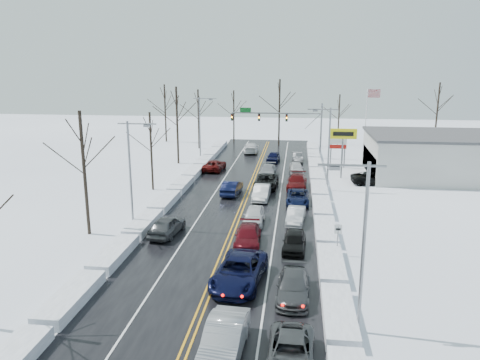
# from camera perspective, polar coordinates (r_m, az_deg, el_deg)

# --- Properties ---
(ground) EXTENTS (160.00, 160.00, 0.00)m
(ground) POSITION_cam_1_polar(r_m,az_deg,el_deg) (42.64, -0.19, -4.42)
(ground) COLOR white
(ground) RESTS_ON ground
(road_surface) EXTENTS (14.00, 84.00, 0.01)m
(road_surface) POSITION_cam_1_polar(r_m,az_deg,el_deg) (44.53, 0.13, -3.61)
(road_surface) COLOR black
(road_surface) RESTS_ON ground
(snow_bank_left) EXTENTS (1.69, 72.00, 0.72)m
(snow_bank_left) POSITION_cam_1_polar(r_m,az_deg,el_deg) (46.02, -9.32, -3.22)
(snow_bank_left) COLOR white
(snow_bank_left) RESTS_ON ground
(snow_bank_right) EXTENTS (1.69, 72.00, 0.72)m
(snow_bank_right) POSITION_cam_1_polar(r_m,az_deg,el_deg) (44.31, 9.96, -3.92)
(snow_bank_right) COLOR white
(snow_bank_right) RESTS_ON ground
(traffic_signal_mast) EXTENTS (13.28, 0.39, 8.00)m
(traffic_signal_mast) POSITION_cam_1_polar(r_m,az_deg,el_deg) (68.61, 5.65, 7.25)
(traffic_signal_mast) COLOR slate
(traffic_signal_mast) RESTS_ON ground
(tires_plus_sign) EXTENTS (3.20, 0.34, 6.00)m
(tires_plus_sign) POSITION_cam_1_polar(r_m,az_deg,el_deg) (57.03, 12.44, 5.12)
(tires_plus_sign) COLOR slate
(tires_plus_sign) RESTS_ON ground
(used_vehicles_sign) EXTENTS (2.20, 0.22, 4.65)m
(used_vehicles_sign) POSITION_cam_1_polar(r_m,az_deg,el_deg) (63.19, 11.88, 4.46)
(used_vehicles_sign) COLOR slate
(used_vehicles_sign) RESTS_ON ground
(speed_limit_sign) EXTENTS (0.55, 0.09, 2.35)m
(speed_limit_sign) POSITION_cam_1_polar(r_m,az_deg,el_deg) (34.39, 11.86, -6.47)
(speed_limit_sign) COLOR slate
(speed_limit_sign) RESTS_ON ground
(flagpole) EXTENTS (1.87, 1.20, 10.00)m
(flagpole) POSITION_cam_1_polar(r_m,az_deg,el_deg) (71.26, 15.25, 7.44)
(flagpole) COLOR silver
(flagpole) RESTS_ON ground
(dealership_building) EXTENTS (20.40, 12.40, 5.30)m
(dealership_building) POSITION_cam_1_polar(r_m,az_deg,el_deg) (62.08, 24.64, 2.68)
(dealership_building) COLOR beige
(dealership_building) RESTS_ON ground
(streetlight_se) EXTENTS (3.20, 0.25, 9.00)m
(streetlight_se) POSITION_cam_1_polar(r_m,az_deg,el_deg) (23.82, 14.43, -6.54)
(streetlight_se) COLOR slate
(streetlight_se) RESTS_ON ground
(streetlight_ne) EXTENTS (3.20, 0.25, 9.00)m
(streetlight_ne) POSITION_cam_1_polar(r_m,az_deg,el_deg) (50.90, 10.58, 4.53)
(streetlight_ne) COLOR slate
(streetlight_ne) RESTS_ON ground
(streetlight_sw) EXTENTS (3.20, 0.25, 9.00)m
(streetlight_sw) POSITION_cam_1_polar(r_m,az_deg,el_deg) (39.39, -13.01, 1.67)
(streetlight_sw) COLOR slate
(streetlight_sw) RESTS_ON ground
(streetlight_nw) EXTENTS (3.20, 0.25, 9.00)m
(streetlight_nw) POSITION_cam_1_polar(r_m,az_deg,el_deg) (66.02, -4.76, 6.85)
(streetlight_nw) COLOR slate
(streetlight_nw) RESTS_ON ground
(tree_left_b) EXTENTS (4.00, 4.00, 10.00)m
(tree_left_b) POSITION_cam_1_polar(r_m,az_deg,el_deg) (38.50, -18.65, 3.55)
(tree_left_b) COLOR #2D231C
(tree_left_b) RESTS_ON ground
(tree_left_c) EXTENTS (3.40, 3.40, 8.50)m
(tree_left_c) POSITION_cam_1_polar(r_m,az_deg,el_deg) (51.15, -10.84, 5.28)
(tree_left_c) COLOR #2D231C
(tree_left_c) RESTS_ON ground
(tree_left_d) EXTENTS (4.20, 4.20, 10.50)m
(tree_left_d) POSITION_cam_1_polar(r_m,az_deg,el_deg) (64.53, -7.71, 8.42)
(tree_left_d) COLOR #2D231C
(tree_left_d) RESTS_ON ground
(tree_left_e) EXTENTS (3.80, 3.80, 9.50)m
(tree_left_e) POSITION_cam_1_polar(r_m,az_deg,el_deg) (76.12, -5.11, 8.80)
(tree_left_e) COLOR #2D231C
(tree_left_e) RESTS_ON ground
(tree_far_a) EXTENTS (4.00, 4.00, 10.00)m
(tree_far_a) POSITION_cam_1_polar(r_m,az_deg,el_deg) (83.64, -9.15, 9.39)
(tree_far_a) COLOR #2D231C
(tree_far_a) RESTS_ON ground
(tree_far_b) EXTENTS (3.60, 3.60, 9.00)m
(tree_far_b) POSITION_cam_1_polar(r_m,az_deg,el_deg) (82.20, -0.77, 8.99)
(tree_far_b) COLOR #2D231C
(tree_far_b) RESTS_ON ground
(tree_far_c) EXTENTS (4.40, 4.40, 11.00)m
(tree_far_c) POSITION_cam_1_polar(r_m,az_deg,el_deg) (79.41, 4.85, 9.78)
(tree_far_c) COLOR #2D231C
(tree_far_c) RESTS_ON ground
(tree_far_d) EXTENTS (3.40, 3.40, 8.50)m
(tree_far_d) POSITION_cam_1_polar(r_m,az_deg,el_deg) (81.28, 12.00, 8.39)
(tree_far_d) COLOR #2D231C
(tree_far_d) RESTS_ON ground
(tree_far_e) EXTENTS (4.20, 4.20, 10.50)m
(tree_far_e) POSITION_cam_1_polar(r_m,az_deg,el_deg) (84.53, 23.01, 8.75)
(tree_far_e) COLOR #2D231C
(tree_far_e) RESTS_ON ground
(queued_car_1) EXTENTS (2.02, 5.19, 1.68)m
(queued_car_1) POSITION_cam_1_polar(r_m,az_deg,el_deg) (23.78, -1.94, -20.56)
(queued_car_1) COLOR gray
(queued_car_1) RESTS_ON ground
(queued_car_2) EXTENTS (3.45, 6.38, 1.70)m
(queued_car_2) POSITION_cam_1_polar(r_m,az_deg,el_deg) (30.20, -0.12, -12.51)
(queued_car_2) COLOR black
(queued_car_2) RESTS_ON ground
(queued_car_3) EXTENTS (2.09, 4.80, 1.37)m
(queued_car_3) POSITION_cam_1_polar(r_m,az_deg,el_deg) (36.18, 0.95, -7.88)
(queued_car_3) COLOR #4F0A11
(queued_car_3) RESTS_ON ground
(queued_car_4) EXTENTS (1.74, 4.24, 1.44)m
(queued_car_4) POSITION_cam_1_polar(r_m,az_deg,el_deg) (40.79, 1.72, -5.30)
(queued_car_4) COLOR silver
(queued_car_4) RESTS_ON ground
(queued_car_5) EXTENTS (1.69, 4.50, 1.47)m
(queued_car_5) POSITION_cam_1_polar(r_m,az_deg,el_deg) (47.85, 2.63, -2.37)
(queued_car_5) COLOR silver
(queued_car_5) RESTS_ON ground
(queued_car_6) EXTENTS (2.68, 5.42, 1.48)m
(queued_car_6) POSITION_cam_1_polar(r_m,az_deg,el_deg) (52.31, 3.19, -0.95)
(queued_car_6) COLOR black
(queued_car_6) RESTS_ON ground
(queued_car_7) EXTENTS (2.06, 4.71, 1.35)m
(queued_car_7) POSITION_cam_1_polar(r_m,az_deg,el_deg) (57.86, 3.40, 0.51)
(queued_car_7) COLOR gray
(queued_car_7) RESTS_ON ground
(queued_car_8) EXTENTS (1.96, 4.24, 1.41)m
(queued_car_8) POSITION_cam_1_polar(r_m,az_deg,el_deg) (66.19, 4.06, 2.22)
(queued_car_8) COLOR black
(queued_car_8) RESTS_ON ground
(queued_car_11) EXTENTS (2.06, 4.82, 1.38)m
(queued_car_11) POSITION_cam_1_polar(r_m,az_deg,el_deg) (28.81, 6.47, -14.01)
(queued_car_11) COLOR #3A3C3F
(queued_car_11) RESTS_ON ground
(queued_car_12) EXTENTS (1.86, 4.22, 1.41)m
(queued_car_12) POSITION_cam_1_polar(r_m,az_deg,el_deg) (35.35, 6.59, -8.51)
(queued_car_12) COLOR black
(queued_car_12) RESTS_ON ground
(queued_car_13) EXTENTS (1.77, 4.19, 1.35)m
(queued_car_13) POSITION_cam_1_polar(r_m,az_deg,el_deg) (41.19, 6.79, -5.20)
(queued_car_13) COLOR #A3A5AB
(queued_car_13) RESTS_ON ground
(queued_car_14) EXTENTS (2.22, 4.77, 1.32)m
(queued_car_14) POSITION_cam_1_polar(r_m,az_deg,el_deg) (46.79, 7.03, -2.85)
(queued_car_14) COLOR black
(queued_car_14) RESTS_ON ground
(queued_car_15) EXTENTS (2.34, 5.26, 1.50)m
(queued_car_15) POSITION_cam_1_polar(r_m,az_deg,el_deg) (52.41, 6.93, -1.00)
(queued_car_15) COLOR #49090B
(queued_car_15) RESTS_ON ground
(queued_car_16) EXTENTS (1.96, 4.28, 1.42)m
(queued_car_16) POSITION_cam_1_polar(r_m,az_deg,el_deg) (59.47, 6.84, 0.81)
(queued_car_16) COLOR #BDBDBF
(queued_car_16) RESTS_ON ground
(queued_car_17) EXTENTS (1.66, 4.15, 1.34)m
(queued_car_17) POSITION_cam_1_polar(r_m,az_deg,el_deg) (66.60, 7.02, 2.23)
(queued_car_17) COLOR #414446
(queued_car_17) RESTS_ON ground
(oncoming_car_0) EXTENTS (1.91, 4.71, 1.52)m
(oncoming_car_0) POSITION_cam_1_polar(r_m,az_deg,el_deg) (49.60, -1.01, -1.77)
(oncoming_car_0) COLOR black
(oncoming_car_0) RESTS_ON ground
(oncoming_car_1) EXTENTS (2.71, 5.14, 1.38)m
(oncoming_car_1) POSITION_cam_1_polar(r_m,az_deg,el_deg) (60.80, -3.12, 1.18)
(oncoming_car_1) COLOR #4C0A0A
(oncoming_car_1) RESTS_ON ground
(oncoming_car_2) EXTENTS (2.39, 5.39, 1.54)m
(oncoming_car_2) POSITION_cam_1_polar(r_m,az_deg,el_deg) (72.85, 1.37, 3.35)
(oncoming_car_2) COLOR silver
(oncoming_car_2) RESTS_ON ground
(oncoming_car_3) EXTENTS (2.41, 4.84, 1.58)m
(oncoming_car_3) POSITION_cam_1_polar(r_m,az_deg,el_deg) (38.62, -8.86, -6.60)
(oncoming_car_3) COLOR #3F4144
(oncoming_car_3) RESTS_ON ground
(parked_car_0) EXTENTS (5.28, 2.83, 1.41)m
(parked_car_0) POSITION_cam_1_polar(r_m,az_deg,el_deg) (55.91, 15.90, -0.49)
(parked_car_0) COLOR black
(parked_car_0) RESTS_ON ground
(parked_car_1) EXTENTS (2.73, 5.33, 1.48)m
(parked_car_1) POSITION_cam_1_polar(r_m,az_deg,el_deg) (60.25, 18.20, 0.37)
(parked_car_1) COLOR black
(parked_car_1) RESTS_ON ground
(parked_car_2) EXTENTS (2.18, 4.71, 1.56)m
(parked_car_2) POSITION_cam_1_polar(r_m,az_deg,el_deg) (63.67, 15.90, 1.24)
(parked_car_2) COLOR black
(parked_car_2) RESTS_ON ground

